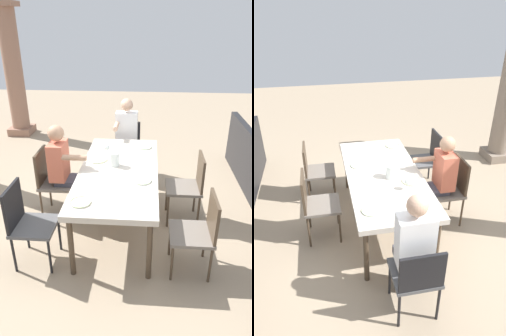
{
  "view_description": "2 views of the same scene",
  "coord_description": "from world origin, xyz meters",
  "views": [
    {
      "loc": [
        -3.46,
        -0.35,
        2.45
      ],
      "look_at": [
        -0.09,
        -0.1,
        0.83
      ],
      "focal_mm": 33.88,
      "sensor_mm": 36.0,
      "label": 1
    },
    {
      "loc": [
        3.35,
        -0.73,
        2.74
      ],
      "look_at": [
        -0.06,
        -0.04,
        0.82
      ],
      "focal_mm": 32.86,
      "sensor_mm": 36.0,
      "label": 2
    }
  ],
  "objects": [
    {
      "name": "plate_2",
      "position": [
        0.25,
        0.3,
        0.77
      ],
      "size": [
        0.24,
        0.24,
        0.02
      ],
      "color": "silver",
      "rests_on": "dining_table"
    },
    {
      "name": "fork_2",
      "position": [
        0.1,
        0.3,
        0.77
      ],
      "size": [
        0.02,
        0.17,
        0.01
      ],
      "primitive_type": "cube",
      "rotation": [
        0.0,
        0.0,
        0.05
      ],
      "color": "silver",
      "rests_on": "dining_table"
    },
    {
      "name": "diner_woman_green",
      "position": [
        1.28,
        0.0,
        0.7
      ],
      "size": [
        0.49,
        0.35,
        1.31
      ],
      "color": "#3F3F4C",
      "rests_on": "ground"
    },
    {
      "name": "chair_west_north",
      "position": [
        -0.79,
        0.9,
        0.53
      ],
      "size": [
        0.44,
        0.44,
        0.92
      ],
      "color": "#4F4F50",
      "rests_on": "ground"
    },
    {
      "name": "ground_plane",
      "position": [
        0.0,
        0.0,
        0.0
      ],
      "size": [
        16.0,
        16.0,
        0.0
      ],
      "primitive_type": "plane",
      "color": "gray"
    },
    {
      "name": "spoon_3",
      "position": [
        0.9,
        -0.29,
        0.77
      ],
      "size": [
        0.04,
        0.17,
        0.01
      ],
      "primitive_type": "cube",
      "rotation": [
        0.0,
        0.0,
        -0.12
      ],
      "color": "silver",
      "rests_on": "dining_table"
    },
    {
      "name": "chair_head_east",
      "position": [
        1.47,
        0.0,
        0.52
      ],
      "size": [
        0.44,
        0.44,
        0.87
      ],
      "color": "#4F4F50",
      "rests_on": "ground"
    },
    {
      "name": "wine_glass_2",
      "position": [
        0.42,
        0.2,
        0.87
      ],
      "size": [
        0.08,
        0.08,
        0.16
      ],
      "color": "white",
      "rests_on": "dining_table"
    },
    {
      "name": "chair_mid_south",
      "position": [
        0.13,
        -0.89,
        0.54
      ],
      "size": [
        0.44,
        0.44,
        0.92
      ],
      "color": "#6A6158",
      "rests_on": "ground"
    },
    {
      "name": "plate_3",
      "position": [
        0.75,
        -0.29,
        0.77
      ],
      "size": [
        0.22,
        0.22,
        0.02
      ],
      "color": "white",
      "rests_on": "dining_table"
    },
    {
      "name": "chair_west_south",
      "position": [
        -0.79,
        -0.89,
        0.51
      ],
      "size": [
        0.44,
        0.44,
        0.88
      ],
      "color": "#6A6158",
      "rests_on": "ground"
    },
    {
      "name": "diner_man_white",
      "position": [
        0.12,
        0.71,
        0.68
      ],
      "size": [
        0.35,
        0.49,
        1.27
      ],
      "color": "#3F3F4C",
      "rests_on": "ground"
    },
    {
      "name": "water_pitcher",
      "position": [
        0.11,
        0.07,
        0.84
      ],
      "size": [
        0.13,
        0.13,
        0.17
      ],
      "color": "white",
      "rests_on": "dining_table"
    },
    {
      "name": "fork_0",
      "position": [
        -0.95,
        0.31,
        0.77
      ],
      "size": [
        0.04,
        0.17,
        0.01
      ],
      "primitive_type": "cube",
      "rotation": [
        0.0,
        0.0,
        0.11
      ],
      "color": "silver",
      "rests_on": "dining_table"
    },
    {
      "name": "plate_1",
      "position": [
        -0.29,
        -0.29,
        0.77
      ],
      "size": [
        0.21,
        0.21,
        0.02
      ],
      "color": "white",
      "rests_on": "dining_table"
    },
    {
      "name": "fork_3",
      "position": [
        0.6,
        -0.29,
        0.77
      ],
      "size": [
        0.03,
        0.17,
        0.01
      ],
      "primitive_type": "cube",
      "rotation": [
        0.0,
        0.0,
        -0.1
      ],
      "color": "silver",
      "rests_on": "dining_table"
    },
    {
      "name": "fork_1",
      "position": [
        -0.44,
        -0.29,
        0.77
      ],
      "size": [
        0.02,
        0.17,
        0.01
      ],
      "primitive_type": "cube",
      "rotation": [
        0.0,
        0.0,
        -0.04
      ],
      "color": "silver",
      "rests_on": "dining_table"
    },
    {
      "name": "stone_column_far",
      "position": [
        3.32,
        2.57,
        1.34
      ],
      "size": [
        0.5,
        0.5,
        2.73
      ],
      "color": "#936B56",
      "rests_on": "ground"
    },
    {
      "name": "spoon_0",
      "position": [
        -0.65,
        0.31,
        0.77
      ],
      "size": [
        0.03,
        0.17,
        0.01
      ],
      "primitive_type": "cube",
      "rotation": [
        0.0,
        0.0,
        0.1
      ],
      "color": "silver",
      "rests_on": "dining_table"
    },
    {
      "name": "chair_mid_north",
      "position": [
        0.13,
        0.89,
        0.54
      ],
      "size": [
        0.44,
        0.44,
        0.93
      ],
      "color": "#6A6158",
      "rests_on": "ground"
    },
    {
      "name": "spoon_2",
      "position": [
        0.4,
        0.3,
        0.77
      ],
      "size": [
        0.03,
        0.17,
        0.01
      ],
      "primitive_type": "cube",
      "rotation": [
        0.0,
        0.0,
        0.06
      ],
      "color": "silver",
      "rests_on": "dining_table"
    },
    {
      "name": "dining_table",
      "position": [
        0.0,
        0.0,
        0.7
      ],
      "size": [
        2.1,
        0.95,
        0.76
      ],
      "color": "beige",
      "rests_on": "ground"
    },
    {
      "name": "plate_0",
      "position": [
        -0.8,
        0.31,
        0.77
      ],
      "size": [
        0.21,
        0.21,
        0.02
      ],
      "color": "silver",
      "rests_on": "dining_table"
    },
    {
      "name": "spoon_1",
      "position": [
        -0.14,
        -0.29,
        0.77
      ],
      "size": [
        0.02,
        0.17,
        0.01
      ],
      "primitive_type": "cube",
      "rotation": [
        0.0,
        0.0,
        0.02
      ],
      "color": "silver",
      "rests_on": "dining_table"
    }
  ]
}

